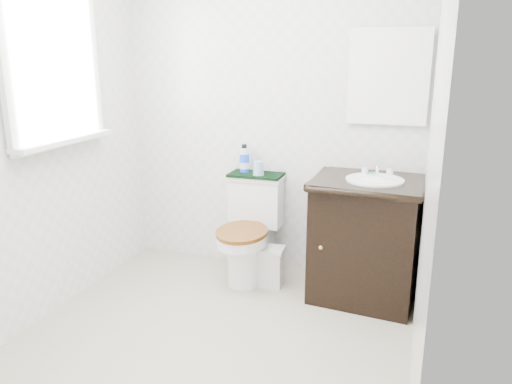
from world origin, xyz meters
The scene contains 14 objects.
floor centered at (0.00, 0.00, 0.00)m, with size 2.40×2.40×0.00m, color #AFAA8D.
wall_back centered at (0.00, 1.20, 1.20)m, with size 2.40×2.40×0.00m, color silver.
wall_front centered at (0.00, -1.20, 1.20)m, with size 2.40×2.40×0.00m, color silver.
wall_left centered at (-1.10, 0.00, 1.20)m, with size 2.40×2.40×0.00m, color silver.
wall_right centered at (1.10, 0.00, 1.20)m, with size 2.40×2.40×0.00m, color silver.
window centered at (-1.07, 0.25, 1.55)m, with size 0.02×0.70×0.90m, color white.
mirror centered at (0.82, 1.18, 1.45)m, with size 0.50×0.02×0.60m, color silver.
toilet centered at (-0.07, 0.97, 0.33)m, with size 0.40×0.62×0.74m.
vanity centered at (0.77, 0.90, 0.43)m, with size 0.75×0.66×0.92m.
trash_bin centered at (0.11, 0.86, 0.15)m, with size 0.20×0.17×0.29m.
towel centered at (-0.07, 1.09, 0.75)m, with size 0.39×0.22×0.02m, color black.
mouthwash_bottle centered at (-0.17, 1.11, 0.85)m, with size 0.07×0.07×0.21m.
cup centered at (-0.04, 1.05, 0.80)m, with size 0.08×0.08×0.10m, color #7CA1CC.
soap_bar centered at (0.76, 1.01, 0.83)m, with size 0.07×0.05×0.02m, color #186D73.
Camera 1 is at (1.06, -2.27, 1.59)m, focal length 35.00 mm.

